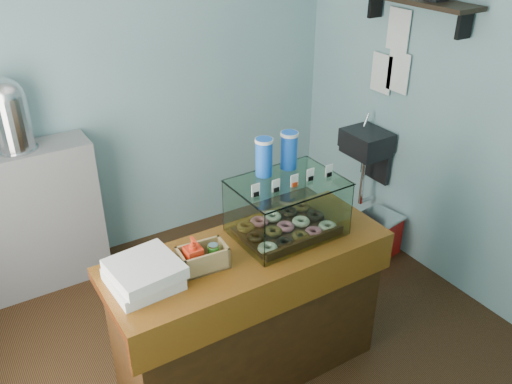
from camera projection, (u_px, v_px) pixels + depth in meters
ground at (230, 343)px, 3.58m from camera, size 3.50×3.50×0.00m
room_shell at (226, 95)px, 2.78m from camera, size 3.54×3.04×2.82m
counter at (249, 312)px, 3.17m from camera, size 1.60×0.60×0.90m
back_shelf at (29, 221)px, 3.88m from camera, size 1.00×0.32×1.10m
display_case at (285, 204)px, 3.06m from camera, size 0.60×0.45×0.55m
condiment_crate at (201, 257)px, 2.78m from camera, size 0.26×0.17×0.20m
pastry_boxes at (144, 274)px, 2.67m from camera, size 0.35×0.35×0.13m
coffee_urn at (9, 113)px, 3.52m from camera, size 0.27×0.27×0.49m
red_cooler at (375, 236)px, 4.40m from camera, size 0.43×0.35×0.34m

